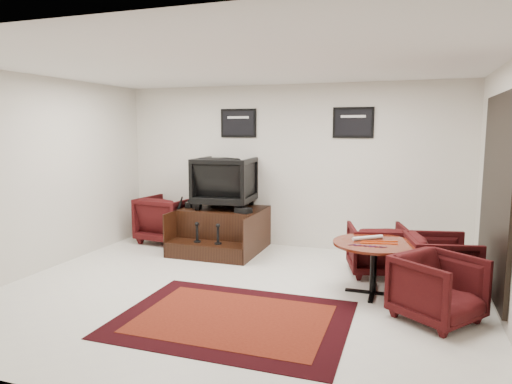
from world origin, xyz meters
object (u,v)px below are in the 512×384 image
(table_chair_window, at_px, (441,261))
(armchair_side, at_px, (168,217))
(meeting_table, at_px, (374,249))
(table_chair_corner, at_px, (438,285))
(shine_podium, at_px, (223,231))
(table_chair_back, at_px, (377,247))
(shine_chair, at_px, (225,179))

(table_chair_window, bearing_deg, armchair_side, 62.55)
(meeting_table, xyz_separation_m, table_chair_corner, (0.71, -0.61, -0.18))
(shine_podium, xyz_separation_m, table_chair_window, (3.41, -1.06, 0.08))
(meeting_table, bearing_deg, table_chair_window, 21.66)
(table_chair_back, bearing_deg, shine_podium, -26.26)
(table_chair_back, relative_size, table_chair_corner, 1.00)
(meeting_table, bearing_deg, armchair_side, 157.60)
(meeting_table, distance_m, table_chair_back, 0.87)
(shine_chair, height_order, table_chair_window, shine_chair)
(shine_podium, relative_size, table_chair_corner, 1.78)
(armchair_side, xyz_separation_m, meeting_table, (3.77, -1.55, 0.11))
(shine_podium, height_order, shine_chair, shine_chair)
(table_chair_window, distance_m, table_chair_corner, 0.93)
(shine_chair, height_order, table_chair_back, shine_chair)
(shine_chair, bearing_deg, meeting_table, 145.60)
(shine_podium, height_order, table_chair_window, table_chair_window)
(shine_chair, distance_m, table_chair_back, 2.80)
(armchair_side, xyz_separation_m, table_chair_corner, (4.48, -2.16, -0.07))
(meeting_table, distance_m, table_chair_window, 0.87)
(shine_podium, relative_size, meeting_table, 1.39)
(shine_podium, bearing_deg, armchair_side, 171.35)
(shine_chair, bearing_deg, table_chair_window, 156.29)
(shine_podium, distance_m, table_chair_corner, 3.88)
(meeting_table, distance_m, table_chair_corner, 0.96)
(table_chair_corner, bearing_deg, shine_podium, 96.49)
(armchair_side, distance_m, meeting_table, 4.07)
(table_chair_back, bearing_deg, meeting_table, 76.50)
(shine_chair, xyz_separation_m, table_chair_corner, (3.33, -2.13, -0.80))
(shine_podium, xyz_separation_m, table_chair_back, (2.60, -0.53, 0.07))
(shine_chair, relative_size, armchair_side, 1.05)
(shine_podium, xyz_separation_m, table_chair_corner, (3.33, -1.99, 0.07))
(table_chair_corner, bearing_deg, meeting_table, 86.79)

